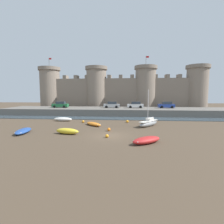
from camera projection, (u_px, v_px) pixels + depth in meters
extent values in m
plane|color=#4C3D2D|center=(110.00, 136.00, 22.35)|extent=(160.00, 160.00, 0.00)
cube|color=#3D4C56|center=(117.00, 118.00, 37.61)|extent=(80.00, 4.50, 0.10)
cube|color=#666059|center=(119.00, 111.00, 44.70)|extent=(58.24, 10.00, 1.67)
cube|color=gray|center=(121.00, 95.00, 55.14)|extent=(46.24, 2.80, 10.05)
cylinder|color=gray|center=(50.00, 90.00, 57.08)|extent=(6.22, 6.22, 12.81)
cylinder|color=#796B5D|center=(49.00, 69.00, 56.36)|extent=(6.96, 6.96, 1.00)
cylinder|color=#4C4742|center=(49.00, 63.00, 56.15)|extent=(0.10, 0.10, 3.00)
cube|color=red|center=(50.00, 59.00, 55.98)|extent=(0.80, 0.04, 0.50)
cylinder|color=gray|center=(97.00, 90.00, 55.69)|extent=(6.22, 6.22, 12.81)
cylinder|color=#796B5D|center=(96.00, 68.00, 54.97)|extent=(6.96, 6.96, 1.00)
cylinder|color=gray|center=(145.00, 90.00, 54.30)|extent=(6.22, 6.22, 12.81)
cylinder|color=#796B5D|center=(146.00, 68.00, 53.58)|extent=(6.96, 6.96, 1.00)
cylinder|color=#4C4742|center=(146.00, 61.00, 53.37)|extent=(0.10, 0.10, 3.00)
cube|color=red|center=(148.00, 57.00, 53.20)|extent=(0.80, 0.04, 0.50)
cylinder|color=gray|center=(197.00, 90.00, 52.92)|extent=(6.22, 6.22, 12.81)
cylinder|color=#796B5D|center=(198.00, 67.00, 52.19)|extent=(6.96, 6.96, 1.00)
cube|color=gray|center=(66.00, 77.00, 56.16)|extent=(1.10, 2.52, 1.10)
cube|color=gray|center=(76.00, 77.00, 55.84)|extent=(1.10, 2.52, 1.10)
cube|color=gray|center=(87.00, 77.00, 55.52)|extent=(1.10, 2.52, 1.10)
cube|color=gray|center=(109.00, 77.00, 54.88)|extent=(1.10, 2.52, 1.10)
cube|color=gray|center=(121.00, 77.00, 54.56)|extent=(1.10, 2.52, 1.10)
cube|color=gray|center=(132.00, 77.00, 54.24)|extent=(1.10, 2.52, 1.10)
cube|color=gray|center=(155.00, 77.00, 53.60)|extent=(1.10, 2.52, 1.10)
cube|color=gray|center=(167.00, 76.00, 53.28)|extent=(1.10, 2.52, 1.10)
cube|color=gray|center=(179.00, 76.00, 52.96)|extent=(1.10, 2.52, 1.10)
ellipsoid|color=orange|center=(94.00, 124.00, 29.35)|extent=(3.52, 3.51, 0.56)
ellipsoid|color=gold|center=(94.00, 124.00, 29.35)|extent=(2.85, 2.84, 0.31)
cube|color=beige|center=(93.00, 123.00, 29.56)|extent=(0.84, 0.84, 0.06)
cube|color=beige|center=(99.00, 125.00, 28.21)|extent=(0.65, 0.65, 0.08)
ellipsoid|color=red|center=(147.00, 140.00, 18.87)|extent=(3.79, 3.34, 0.73)
ellipsoid|color=#F23939|center=(147.00, 140.00, 18.86)|extent=(3.07, 2.69, 0.40)
cube|color=beige|center=(148.00, 139.00, 19.00)|extent=(0.87, 1.06, 0.06)
cube|color=beige|center=(136.00, 141.00, 18.10)|extent=(0.68, 0.78, 0.08)
ellipsoid|color=silver|center=(63.00, 119.00, 34.22)|extent=(3.78, 1.46, 0.75)
ellipsoid|color=white|center=(63.00, 119.00, 34.21)|extent=(3.10, 1.15, 0.41)
cube|color=beige|center=(64.00, 119.00, 34.16)|extent=(0.27, 1.04, 0.06)
cube|color=beige|center=(56.00, 119.00, 34.44)|extent=(0.33, 0.68, 0.08)
ellipsoid|color=gray|center=(148.00, 124.00, 28.72)|extent=(3.96, 4.64, 0.93)
cube|color=silver|center=(149.00, 121.00, 28.67)|extent=(3.46, 4.07, 0.08)
cube|color=silver|center=(150.00, 119.00, 28.92)|extent=(1.45, 1.56, 0.44)
cylinder|color=silver|center=(148.00, 105.00, 28.22)|extent=(0.10, 0.10, 5.11)
cylinder|color=silver|center=(150.00, 118.00, 28.98)|extent=(1.44, 1.82, 0.08)
ellipsoid|color=yellow|center=(67.00, 131.00, 23.24)|extent=(3.46, 1.76, 0.78)
ellipsoid|color=#F2F246|center=(67.00, 131.00, 23.24)|extent=(2.82, 1.40, 0.43)
cube|color=beige|center=(66.00, 130.00, 23.31)|extent=(0.39, 0.91, 0.06)
cube|color=beige|center=(76.00, 131.00, 22.84)|extent=(0.40, 0.62, 0.08)
ellipsoid|color=#234793|center=(23.00, 131.00, 23.78)|extent=(2.13, 4.16, 0.60)
ellipsoid|color=blue|center=(23.00, 131.00, 23.78)|extent=(1.69, 3.40, 0.33)
cube|color=beige|center=(24.00, 130.00, 24.07)|extent=(1.30, 0.40, 0.06)
cube|color=beige|center=(18.00, 133.00, 22.24)|extent=(0.86, 0.41, 0.08)
sphere|color=orange|center=(107.00, 136.00, 21.33)|extent=(0.42, 0.42, 0.42)
sphere|color=orange|center=(127.00, 121.00, 32.27)|extent=(0.49, 0.49, 0.49)
sphere|color=orange|center=(109.00, 129.00, 25.10)|extent=(0.48, 0.48, 0.48)
sphere|color=orange|center=(83.00, 121.00, 32.33)|extent=(0.44, 0.44, 0.44)
cube|color=silver|center=(135.00, 106.00, 45.09)|extent=(4.15, 1.83, 0.80)
cube|color=#2D3842|center=(136.00, 103.00, 45.01)|extent=(2.30, 1.57, 0.64)
cylinder|color=black|center=(130.00, 107.00, 44.35)|extent=(0.65, 0.20, 0.64)
cylinder|color=black|center=(130.00, 106.00, 46.04)|extent=(0.65, 0.20, 0.64)
cylinder|color=black|center=(140.00, 107.00, 44.20)|extent=(0.65, 0.20, 0.64)
cylinder|color=black|center=(140.00, 106.00, 45.89)|extent=(0.65, 0.20, 0.64)
cube|color=#263F99|center=(166.00, 106.00, 44.75)|extent=(4.15, 1.83, 0.80)
cube|color=#2D3842|center=(167.00, 103.00, 44.67)|extent=(2.30, 1.57, 0.64)
cylinder|color=black|center=(162.00, 107.00, 44.01)|extent=(0.65, 0.20, 0.64)
cylinder|color=black|center=(160.00, 107.00, 45.70)|extent=(0.65, 0.20, 0.64)
cylinder|color=black|center=(172.00, 107.00, 43.86)|extent=(0.65, 0.20, 0.64)
cylinder|color=black|center=(170.00, 107.00, 45.55)|extent=(0.65, 0.20, 0.64)
cube|color=#B2B5B7|center=(112.00, 106.00, 45.35)|extent=(4.15, 1.83, 0.80)
cube|color=#2D3842|center=(112.00, 103.00, 45.27)|extent=(2.30, 1.57, 0.64)
cylinder|color=black|center=(106.00, 107.00, 44.61)|extent=(0.65, 0.20, 0.64)
cylinder|color=black|center=(107.00, 106.00, 46.30)|extent=(0.65, 0.20, 0.64)
cylinder|color=black|center=(116.00, 107.00, 44.46)|extent=(0.65, 0.20, 0.64)
cylinder|color=black|center=(117.00, 106.00, 46.15)|extent=(0.65, 0.20, 0.64)
cube|color=#1E6638|center=(60.00, 105.00, 46.05)|extent=(4.15, 1.83, 0.80)
cube|color=#2D3842|center=(61.00, 103.00, 45.96)|extent=(2.30, 1.57, 0.64)
cylinder|color=black|center=(54.00, 107.00, 45.31)|extent=(0.65, 0.20, 0.64)
cylinder|color=black|center=(57.00, 106.00, 46.99)|extent=(0.65, 0.20, 0.64)
cylinder|color=black|center=(64.00, 107.00, 45.16)|extent=(0.65, 0.20, 0.64)
cylinder|color=black|center=(66.00, 106.00, 46.85)|extent=(0.65, 0.20, 0.64)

